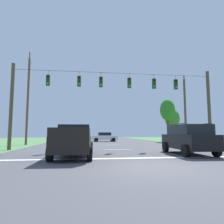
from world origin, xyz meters
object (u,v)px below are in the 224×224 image
at_px(overhead_signal_span, 116,101).
at_px(tree_roadside_far_right, 167,110).
at_px(distant_car_crossing_white, 104,137).
at_px(tree_roadside_left, 172,119).
at_px(utility_pole_near_left, 28,99).
at_px(distant_car_oncoming, 196,138).
at_px(utility_pole_mid_right, 185,110).
at_px(suv_black, 188,139).
at_px(pickup_truck, 74,141).

height_order(overhead_signal_span, tree_roadside_far_right, overhead_signal_span).
relative_size(distant_car_crossing_white, tree_roadside_left, 0.72).
bearing_deg(utility_pole_near_left, distant_car_oncoming, 2.04).
bearing_deg(distant_car_crossing_white, utility_pole_mid_right, -40.08).
height_order(distant_car_oncoming, utility_pole_mid_right, utility_pole_mid_right).
bearing_deg(suv_black, overhead_signal_span, 131.24).
bearing_deg(tree_roadside_far_right, distant_car_oncoming, -79.52).
xyz_separation_m(pickup_truck, utility_pole_near_left, (-6.39, 12.61, 4.58)).
xyz_separation_m(distant_car_oncoming, utility_pole_near_left, (-22.06, -0.79, 4.75)).
height_order(overhead_signal_span, utility_pole_near_left, utility_pole_near_left).
bearing_deg(tree_roadside_far_right, tree_roadside_left, 56.27).
bearing_deg(overhead_signal_span, pickup_truck, -122.69).
relative_size(utility_pole_mid_right, tree_roadside_left, 1.53).
distance_m(distant_car_oncoming, utility_pole_near_left, 22.58).
height_order(distant_car_oncoming, tree_roadside_left, tree_roadside_left).
height_order(distant_car_oncoming, utility_pole_near_left, utility_pole_near_left).
bearing_deg(utility_pole_near_left, tree_roadside_far_right, 19.39).
xyz_separation_m(suv_black, tree_roadside_far_right, (6.82, 19.46, 4.20)).
height_order(distant_car_crossing_white, tree_roadside_left, tree_roadside_left).
relative_size(distant_car_crossing_white, distant_car_oncoming, 1.00).
bearing_deg(utility_pole_near_left, distant_car_crossing_white, 40.22).
distance_m(pickup_truck, tree_roadside_far_right, 25.00).
relative_size(overhead_signal_span, utility_pole_mid_right, 2.01).
relative_size(suv_black, tree_roadside_far_right, 0.67).
xyz_separation_m(pickup_truck, utility_pole_mid_right, (13.86, 12.66, 3.51)).
xyz_separation_m(overhead_signal_span, utility_pole_mid_right, (10.45, 7.35, 0.14)).
bearing_deg(utility_pole_near_left, suv_black, -40.85).
relative_size(distant_car_crossing_white, utility_pole_near_left, 0.38).
bearing_deg(distant_car_crossing_white, tree_roadside_left, 10.46).
xyz_separation_m(pickup_truck, tree_roadside_left, (16.90, 23.60, 3.18)).
distance_m(overhead_signal_span, suv_black, 7.20).
bearing_deg(tree_roadside_left, utility_pole_mid_right, -105.53).
relative_size(suv_black, distant_car_oncoming, 1.12).
bearing_deg(tree_roadside_left, utility_pole_near_left, -154.73).
bearing_deg(tree_roadside_far_right, pickup_truck, -125.93).
distance_m(overhead_signal_span, tree_roadside_left, 22.74).
bearing_deg(distant_car_crossing_white, pickup_truck, -100.01).
bearing_deg(overhead_signal_span, utility_pole_near_left, 143.29).
relative_size(overhead_signal_span, utility_pole_near_left, 1.61).
bearing_deg(utility_pole_near_left, utility_pole_mid_right, 0.15).
xyz_separation_m(distant_car_oncoming, tree_roadside_far_right, (-1.21, 6.55, 4.48)).
height_order(distant_car_crossing_white, distant_car_oncoming, same).
xyz_separation_m(pickup_truck, suv_black, (7.63, 0.48, 0.09)).
height_order(pickup_truck, tree_roadside_left, tree_roadside_left).
distance_m(utility_pole_mid_right, tree_roadside_far_right, 7.35).
height_order(distant_car_crossing_white, utility_pole_near_left, utility_pole_near_left).
distance_m(utility_pole_near_left, tree_roadside_far_right, 22.10).
bearing_deg(suv_black, utility_pole_near_left, 139.15).
bearing_deg(tree_roadside_far_right, suv_black, -109.32).
bearing_deg(suv_black, tree_roadside_left, 68.16).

